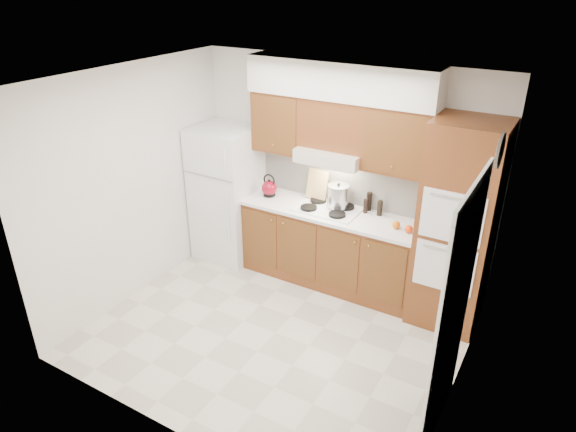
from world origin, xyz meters
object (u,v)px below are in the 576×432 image
(oven_cabinet, at_px, (457,227))
(kettle, at_px, (269,188))
(fridge, at_px, (228,194))
(stock_pot, at_px, (338,196))

(oven_cabinet, xyz_separation_m, kettle, (-2.25, 0.02, -0.06))
(fridge, height_order, kettle, fridge)
(oven_cabinet, relative_size, stock_pot, 8.79)
(fridge, xyz_separation_m, kettle, (0.60, 0.05, 0.18))
(fridge, distance_m, stock_pot, 1.50)
(oven_cabinet, xyz_separation_m, stock_pot, (-1.37, 0.11, -0.00))
(oven_cabinet, height_order, stock_pot, oven_cabinet)
(fridge, xyz_separation_m, oven_cabinet, (2.85, 0.03, 0.24))
(fridge, relative_size, oven_cabinet, 0.78)
(stock_pot, bearing_deg, oven_cabinet, -4.66)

